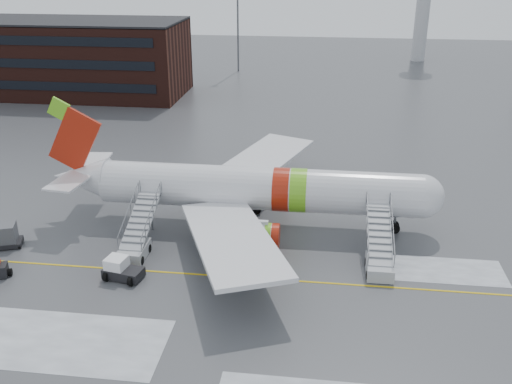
# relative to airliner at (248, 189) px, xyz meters

# --- Properties ---
(ground) EXTENTS (260.00, 260.00, 0.00)m
(ground) POSITION_rel_airliner_xyz_m (-3.78, -8.23, -3.42)
(ground) COLOR #494C4F
(ground) RESTS_ON ground
(airliner) EXTENTS (35.03, 32.97, 11.18)m
(airliner) POSITION_rel_airliner_xyz_m (0.00, 0.00, 0.00)
(airliner) COLOR silver
(airliner) RESTS_ON ground
(airstair_fwd) EXTENTS (2.05, 7.70, 3.48)m
(airstair_fwd) POSITION_rel_airliner_xyz_m (11.13, -6.54, -2.35)
(airstair_fwd) COLOR #A9ACB0
(airstair_fwd) RESTS_ON ground
(airstair_aft) EXTENTS (2.05, 7.70, 3.48)m
(airstair_aft) POSITION_rel_airliner_xyz_m (-8.27, -6.54, -2.35)
(airstair_aft) COLOR #A3A5AA
(airstair_aft) RESTS_ON ground
(pushback_tug) EXTENTS (3.14, 2.58, 1.66)m
(pushback_tug) POSITION_rel_airliner_xyz_m (-8.23, -10.40, -2.68)
(pushback_tug) COLOR black
(pushback_tug) RESTS_ON ground
(uld_container) EXTENTS (2.89, 2.49, 1.99)m
(uld_container) POSITION_rel_airliner_xyz_m (-19.47, -6.77, -2.49)
(uld_container) COLOR black
(uld_container) RESTS_ON ground
(terminal_building) EXTENTS (62.00, 16.11, 12.30)m
(terminal_building) POSITION_rel_airliner_xyz_m (-48.78, 46.75, 2.78)
(terminal_building) COLOR #3F1E16
(terminal_building) RESTS_ON ground
(light_mast_far_n) EXTENTS (1.20, 1.20, 24.25)m
(light_mast_far_n) POSITION_rel_airliner_xyz_m (-11.78, 69.77, 10.42)
(light_mast_far_n) COLOR #595B60
(light_mast_far_n) RESTS_ON ground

